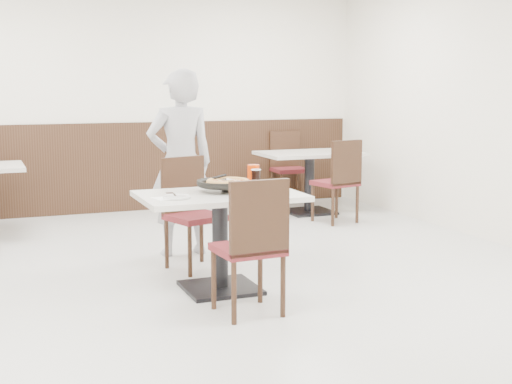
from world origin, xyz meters
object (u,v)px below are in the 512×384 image
object	(u,v)px
chair_far	(196,214)
bg_chair_right_near	(335,181)
chair_near	(248,246)
red_cup	(253,174)
main_table	(220,242)
pizza	(228,184)
diner_person	(180,163)
side_plate	(177,197)
bg_table_right	(309,183)
bg_chair_right_far	(290,168)
cola_glass	(256,178)
pizza_pan	(223,186)

from	to	relation	value
chair_far	bg_chair_right_near	bearing A→B (deg)	-162.46
chair_near	red_cup	xyz separation A→B (m)	(0.43, 0.99, 0.35)
main_table	chair_near	world-z (taller)	chair_near
pizza	bg_chair_right_near	world-z (taller)	bg_chair_right_near
diner_person	main_table	bearing A→B (deg)	86.94
side_plate	bg_table_right	xyz separation A→B (m)	(2.45, 2.87, -0.38)
main_table	bg_chair_right_far	world-z (taller)	bg_chair_right_far
bg_table_right	red_cup	bearing A→B (deg)	-125.00
side_plate	chair_near	bearing A→B (deg)	-53.85
main_table	side_plate	xyz separation A→B (m)	(-0.36, -0.11, 0.38)
chair_near	bg_chair_right_near	world-z (taller)	same
pizza	bg_table_right	size ratio (longest dim) A/B	0.28
chair_near	pizza	size ratio (longest dim) A/B	2.83
cola_glass	bg_chair_right_far	world-z (taller)	bg_chair_right_far
chair_far	bg_chair_right_near	size ratio (longest dim) A/B	1.00
chair_far	diner_person	bearing A→B (deg)	-110.54
cola_glass	bg_table_right	xyz separation A→B (m)	(1.69, 2.50, -0.44)
pizza_pan	bg_chair_right_far	xyz separation A→B (m)	(2.08, 3.39, -0.32)
pizza	diner_person	world-z (taller)	diner_person
bg_table_right	cola_glass	bearing A→B (deg)	-124.01
cola_glass	bg_chair_right_near	distance (m)	2.54
chair_near	bg_chair_right_near	xyz separation A→B (m)	(2.10, 2.71, 0.00)
chair_far	diner_person	distance (m)	0.69
main_table	chair_near	size ratio (longest dim) A/B	1.26
diner_person	cola_glass	bearing A→B (deg)	108.41
chair_far	pizza_pan	distance (m)	0.68
main_table	red_cup	world-z (taller)	red_cup
pizza_pan	diner_person	world-z (taller)	diner_person
pizza_pan	cola_glass	world-z (taller)	cola_glass
main_table	chair_near	distance (m)	0.61
chair_near	bg_table_right	distance (m)	3.95
bg_table_right	main_table	bearing A→B (deg)	-127.08
main_table	pizza_pan	bearing A→B (deg)	52.50
main_table	side_plate	world-z (taller)	side_plate
diner_person	bg_chair_right_near	world-z (taller)	diner_person
chair_far	diner_person	world-z (taller)	diner_person
chair_far	cola_glass	distance (m)	0.66
chair_far	side_plate	world-z (taller)	chair_far
chair_near	bg_table_right	world-z (taller)	chair_near
side_plate	bg_table_right	distance (m)	3.79
chair_far	bg_table_right	bearing A→B (deg)	-151.90
chair_far	red_cup	world-z (taller)	chair_far
main_table	pizza_pan	distance (m)	0.43
pizza_pan	pizza	size ratio (longest dim) A/B	0.98
chair_far	red_cup	distance (m)	0.61
pizza_pan	pizza	bearing A→B (deg)	-21.24
chair_far	cola_glass	bearing A→B (deg)	116.05
main_table	chair_far	size ratio (longest dim) A/B	1.26
pizza_pan	diner_person	xyz separation A→B (m)	(-0.01, 1.17, 0.06)
pizza	chair_near	bearing A→B (deg)	-97.76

